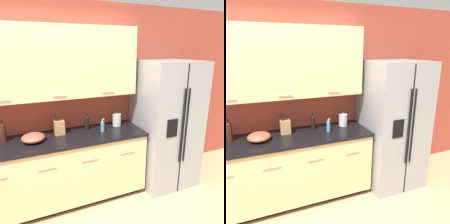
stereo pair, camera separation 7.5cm
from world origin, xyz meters
The scene contains 9 objects.
wall_back centered at (0.03, 1.34, 1.47)m, with size 10.00×0.39×2.60m.
counter_unit centered at (0.10, 1.05, 0.47)m, with size 2.13×0.64×0.93m.
refrigerator centered at (1.62, 0.97, 0.92)m, with size 0.83×0.80×1.85m.
knife_block centered at (0.09, 1.16, 1.03)m, with size 0.13×0.11×0.28m.
wine_bottle centered at (-0.57, 1.18, 1.06)m, with size 0.08×0.08×0.27m.
soap_dispenser centered at (0.64, 1.03, 1.01)m, with size 0.06×0.05×0.18m.
oil_bottle centered at (0.47, 1.18, 1.04)m, with size 0.06×0.06×0.23m.
steel_canister centered at (0.91, 1.17, 1.02)m, with size 0.12×0.12×0.19m.
mixing_bowl centered at (-0.24, 1.04, 0.99)m, with size 0.27×0.27×0.10m.
Camera 2 is at (-0.26, -1.57, 2.00)m, focal length 35.00 mm.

